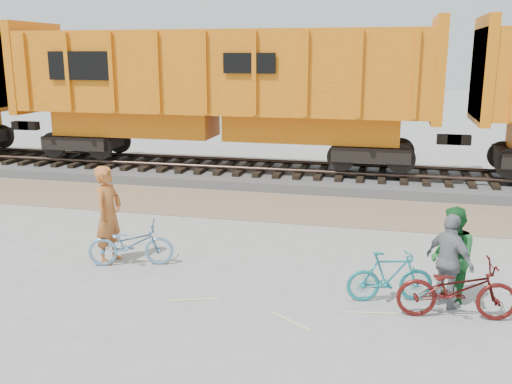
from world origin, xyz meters
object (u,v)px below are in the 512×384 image
bicycle_blue (131,244)px  person_man (453,256)px  bicycle_maroon (457,289)px  person_woman (450,261)px  hopper_car_center (220,88)px  person_solo (109,214)px  bicycle_teal (390,277)px

bicycle_blue → person_man: 6.05m
bicycle_maroon → person_woman: (-0.10, 0.40, 0.31)m
hopper_car_center → bicycle_maroon: (6.78, -9.46, -2.52)m
bicycle_blue → person_man: size_ratio=1.01×
hopper_car_center → bicycle_maroon: size_ratio=7.51×
bicycle_blue → person_man: bearing=-110.7°
bicycle_blue → person_solo: bearing=61.4°
hopper_car_center → bicycle_maroon: bearing=-54.4°
person_man → person_woman: person_man is taller
hopper_car_center → bicycle_teal: 11.02m
bicycle_teal → person_man: 1.09m
bicycle_maroon → person_man: 0.70m
bicycle_teal → bicycle_maroon: bicycle_maroon is taller
bicycle_blue → person_woman: 6.00m
hopper_car_center → bicycle_blue: 8.90m
bicycle_maroon → person_woman: bearing=7.4°
hopper_car_center → bicycle_teal: bearing=-57.6°
hopper_car_center → person_solo: bearing=-88.5°
bicycle_teal → person_man: person_man is taller
hopper_car_center → person_man: size_ratio=8.44×
bicycle_maroon → person_solo: (-6.57, 1.06, 0.50)m
bicycle_teal → person_solo: bearing=67.5°
person_man → bicycle_teal: bearing=-97.9°
hopper_car_center → person_solo: (0.21, -8.40, -2.02)m
hopper_car_center → person_woman: (6.68, -9.06, -2.20)m
hopper_car_center → person_woman: hopper_car_center is taller
bicycle_blue → person_woman: bearing=-112.7°
person_solo → person_woman: (6.47, -0.66, -0.18)m
hopper_car_center → person_man: bearing=-52.7°
bicycle_teal → person_solo: size_ratio=0.75×
person_man → bicycle_blue: bearing=-112.6°
bicycle_maroon → person_woman: person_woman is taller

